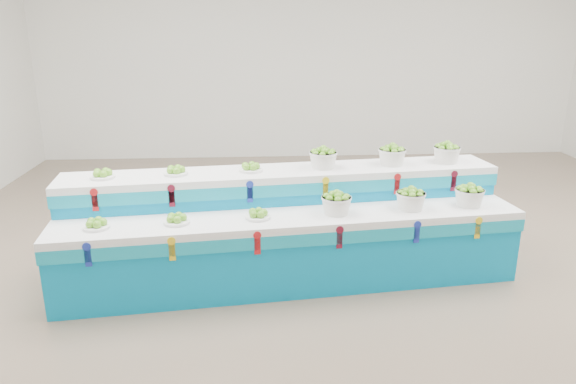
% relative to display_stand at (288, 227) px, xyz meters
% --- Properties ---
extents(ground, '(10.00, 10.00, 0.00)m').
position_rel_display_stand_xyz_m(ground, '(0.78, 0.06, -0.51)').
color(ground, '#73614F').
rests_on(ground, ground).
extents(back_wall, '(10.00, 0.00, 10.00)m').
position_rel_display_stand_xyz_m(back_wall, '(0.78, 5.06, 1.49)').
color(back_wall, silver).
rests_on(back_wall, ground).
extents(display_stand, '(4.48, 1.60, 1.02)m').
position_rel_display_stand_xyz_m(display_stand, '(0.00, 0.00, 0.00)').
color(display_stand, '#0388C0').
rests_on(display_stand, ground).
extents(plate_lower_left, '(0.26, 0.26, 0.10)m').
position_rel_display_stand_xyz_m(plate_lower_left, '(-1.70, -0.46, 0.26)').
color(plate_lower_left, white).
rests_on(plate_lower_left, display_stand).
extents(plate_lower_mid, '(0.26, 0.26, 0.10)m').
position_rel_display_stand_xyz_m(plate_lower_mid, '(-1.02, -0.39, 0.26)').
color(plate_lower_mid, white).
rests_on(plate_lower_mid, display_stand).
extents(plate_lower_right, '(0.26, 0.26, 0.10)m').
position_rel_display_stand_xyz_m(plate_lower_right, '(-0.30, -0.31, 0.26)').
color(plate_lower_right, white).
rests_on(plate_lower_right, display_stand).
extents(basket_lower_left, '(0.31, 0.31, 0.21)m').
position_rel_display_stand_xyz_m(basket_lower_left, '(0.44, -0.23, 0.31)').
color(basket_lower_left, silver).
rests_on(basket_lower_left, display_stand).
extents(basket_lower_mid, '(0.31, 0.31, 0.21)m').
position_rel_display_stand_xyz_m(basket_lower_mid, '(1.16, -0.15, 0.31)').
color(basket_lower_mid, silver).
rests_on(basket_lower_mid, display_stand).
extents(basket_lower_right, '(0.31, 0.31, 0.21)m').
position_rel_display_stand_xyz_m(basket_lower_right, '(1.77, -0.08, 0.31)').
color(basket_lower_right, silver).
rests_on(basket_lower_right, display_stand).
extents(plate_upper_left, '(0.26, 0.26, 0.10)m').
position_rel_display_stand_xyz_m(plate_upper_left, '(-1.76, 0.08, 0.56)').
color(plate_upper_left, white).
rests_on(plate_upper_left, display_stand).
extents(plate_upper_mid, '(0.26, 0.26, 0.10)m').
position_rel_display_stand_xyz_m(plate_upper_mid, '(-1.08, 0.15, 0.56)').
color(plate_upper_mid, white).
rests_on(plate_upper_mid, display_stand).
extents(plate_upper_right, '(0.26, 0.26, 0.10)m').
position_rel_display_stand_xyz_m(plate_upper_right, '(-0.36, 0.23, 0.56)').
color(plate_upper_right, white).
rests_on(plate_upper_right, display_stand).
extents(basket_upper_left, '(0.31, 0.31, 0.21)m').
position_rel_display_stand_xyz_m(basket_upper_left, '(0.38, 0.31, 0.61)').
color(basket_upper_left, silver).
rests_on(basket_upper_left, display_stand).
extents(basket_upper_mid, '(0.31, 0.31, 0.21)m').
position_rel_display_stand_xyz_m(basket_upper_mid, '(1.10, 0.39, 0.61)').
color(basket_upper_mid, silver).
rests_on(basket_upper_mid, display_stand).
extents(basket_upper_right, '(0.31, 0.31, 0.21)m').
position_rel_display_stand_xyz_m(basket_upper_right, '(1.71, 0.46, 0.61)').
color(basket_upper_right, silver).
rests_on(basket_upper_right, display_stand).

